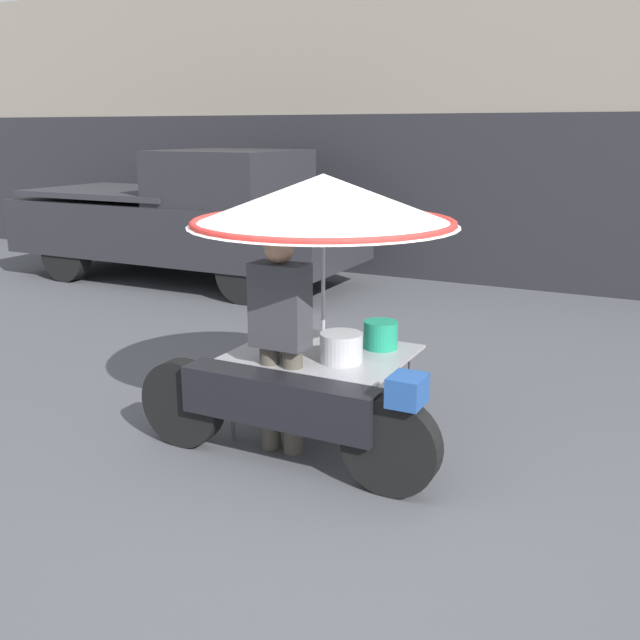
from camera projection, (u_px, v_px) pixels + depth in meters
The scene contains 5 objects.
ground_plane at pixel (325, 500), 4.35m from camera, with size 36.00×36.00×0.00m, color #4C4F54.
shopfront_building at pixel (558, 127), 10.32m from camera, with size 28.00×2.06×4.47m.
vendor_motorcycle_cart at pixel (319, 239), 4.89m from camera, with size 2.20×1.89×1.90m.
vendor_person at pixel (281, 333), 4.81m from camera, with size 0.38×0.22×1.54m.
pickup_truck at pixel (191, 218), 10.33m from camera, with size 5.21×1.92×1.91m.
Camera 1 is at (1.74, -3.51, 2.19)m, focal length 40.00 mm.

